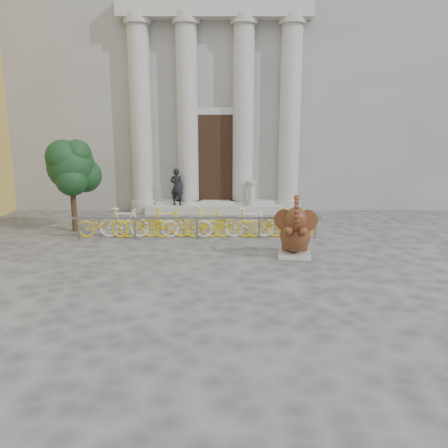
{
  "coord_description": "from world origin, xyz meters",
  "views": [
    {
      "loc": [
        0.32,
        -9.44,
        3.42
      ],
      "look_at": [
        0.35,
        1.68,
        1.1
      ],
      "focal_mm": 35.0,
      "sensor_mm": 36.0,
      "label": 1
    }
  ],
  "objects_px": {
    "bike_rack": "(197,223)",
    "tree": "(72,168)",
    "elephant_statue": "(295,234)",
    "pedestrian": "(177,187)"
  },
  "relations": [
    {
      "from": "bike_rack",
      "to": "tree",
      "type": "xyz_separation_m",
      "value": [
        -4.37,
        0.94,
        1.74
      ]
    },
    {
      "from": "bike_rack",
      "to": "tree",
      "type": "bearing_deg",
      "value": 167.81
    },
    {
      "from": "elephant_statue",
      "to": "bike_rack",
      "type": "bearing_deg",
      "value": 149.48
    },
    {
      "from": "tree",
      "to": "pedestrian",
      "type": "bearing_deg",
      "value": 46.83
    },
    {
      "from": "bike_rack",
      "to": "tree",
      "type": "height_order",
      "value": "tree"
    },
    {
      "from": "tree",
      "to": "pedestrian",
      "type": "relative_size",
      "value": 2.01
    },
    {
      "from": "elephant_statue",
      "to": "tree",
      "type": "relative_size",
      "value": 0.56
    },
    {
      "from": "elephant_statue",
      "to": "pedestrian",
      "type": "relative_size",
      "value": 1.12
    },
    {
      "from": "pedestrian",
      "to": "tree",
      "type": "bearing_deg",
      "value": 64.46
    },
    {
      "from": "bike_rack",
      "to": "pedestrian",
      "type": "relative_size",
      "value": 5.11
    }
  ]
}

